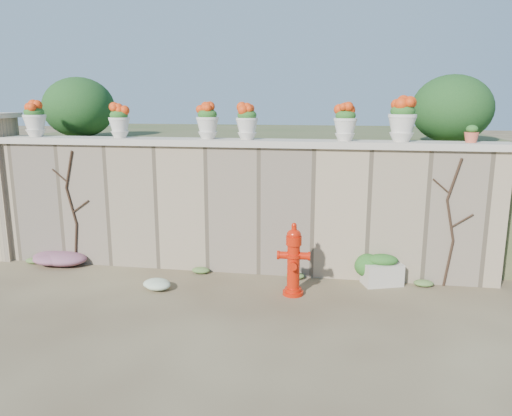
% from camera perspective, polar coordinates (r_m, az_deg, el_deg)
% --- Properties ---
extents(ground, '(80.00, 80.00, 0.00)m').
position_cam_1_polar(ground, '(6.57, -5.66, -12.09)').
color(ground, '#4B3925').
rests_on(ground, ground).
extents(stone_wall, '(8.00, 0.40, 2.00)m').
position_cam_1_polar(stone_wall, '(7.92, -2.42, -0.11)').
color(stone_wall, gray).
rests_on(stone_wall, ground).
extents(wall_cap, '(8.10, 0.52, 0.10)m').
position_cam_1_polar(wall_cap, '(7.76, -2.49, 7.48)').
color(wall_cap, '#BDB2A0').
rests_on(wall_cap, stone_wall).
extents(raised_fill, '(9.00, 6.00, 2.00)m').
position_cam_1_polar(raised_fill, '(11.01, 1.03, 3.47)').
color(raised_fill, '#384C23').
rests_on(raised_fill, ground).
extents(back_shrub_left, '(1.30, 1.30, 1.10)m').
position_cam_1_polar(back_shrub_left, '(9.99, -19.58, 10.78)').
color(back_shrub_left, '#143814').
rests_on(back_shrub_left, raised_fill).
extents(back_shrub_right, '(1.30, 1.30, 1.10)m').
position_cam_1_polar(back_shrub_right, '(8.94, 21.48, 10.51)').
color(back_shrub_right, '#143814').
rests_on(back_shrub_right, raised_fill).
extents(vine_left, '(0.60, 0.04, 1.91)m').
position_cam_1_polar(vine_left, '(8.67, -20.28, 0.16)').
color(vine_left, black).
rests_on(vine_left, ground).
extents(vine_right, '(0.60, 0.04, 1.91)m').
position_cam_1_polar(vine_right, '(7.71, 21.39, -1.39)').
color(vine_right, black).
rests_on(vine_right, ground).
extents(fire_hydrant, '(0.44, 0.32, 1.04)m').
position_cam_1_polar(fire_hydrant, '(7.01, 4.31, -5.86)').
color(fire_hydrant, red).
rests_on(fire_hydrant, ground).
extents(planter_box, '(0.64, 0.50, 0.47)m').
position_cam_1_polar(planter_box, '(7.70, 14.23, -6.94)').
color(planter_box, '#BDB2A0').
rests_on(planter_box, ground).
extents(green_shrub, '(0.61, 0.55, 0.58)m').
position_cam_1_polar(green_shrub, '(7.71, 12.19, -6.22)').
color(green_shrub, '#1E5119').
rests_on(green_shrub, ground).
extents(magenta_clump, '(1.01, 0.68, 0.27)m').
position_cam_1_polar(magenta_clump, '(8.90, -21.55, -5.34)').
color(magenta_clump, '#AF2386').
rests_on(magenta_clump, ground).
extents(white_flowers, '(0.51, 0.41, 0.18)m').
position_cam_1_polar(white_flowers, '(7.43, -11.00, -8.52)').
color(white_flowers, white).
rests_on(white_flowers, ground).
extents(urn_pot_0, '(0.37, 0.37, 0.57)m').
position_cam_1_polar(urn_pot_0, '(9.04, -23.98, 9.26)').
color(urn_pot_0, beige).
rests_on(urn_pot_0, wall_cap).
extents(urn_pot_1, '(0.33, 0.33, 0.52)m').
position_cam_1_polar(urn_pot_1, '(8.33, -15.36, 9.51)').
color(urn_pot_1, beige).
rests_on(urn_pot_1, wall_cap).
extents(urn_pot_2, '(0.35, 0.35, 0.54)m').
position_cam_1_polar(urn_pot_2, '(7.83, -5.57, 9.81)').
color(urn_pot_2, beige).
rests_on(urn_pot_2, wall_cap).
extents(urn_pot_3, '(0.34, 0.34, 0.53)m').
position_cam_1_polar(urn_pot_3, '(7.70, -1.04, 9.78)').
color(urn_pot_3, beige).
rests_on(urn_pot_3, wall_cap).
extents(urn_pot_4, '(0.34, 0.34, 0.54)m').
position_cam_1_polar(urn_pot_4, '(7.57, 10.17, 9.57)').
color(urn_pot_4, beige).
rests_on(urn_pot_4, wall_cap).
extents(urn_pot_5, '(0.41, 0.41, 0.64)m').
position_cam_1_polar(urn_pot_5, '(7.61, 16.37, 9.65)').
color(urn_pot_5, beige).
rests_on(urn_pot_5, wall_cap).
extents(terracotta_pot, '(0.20, 0.20, 0.24)m').
position_cam_1_polar(terracotta_pot, '(7.79, 23.41, 7.69)').
color(terracotta_pot, '#C6563C').
rests_on(terracotta_pot, wall_cap).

